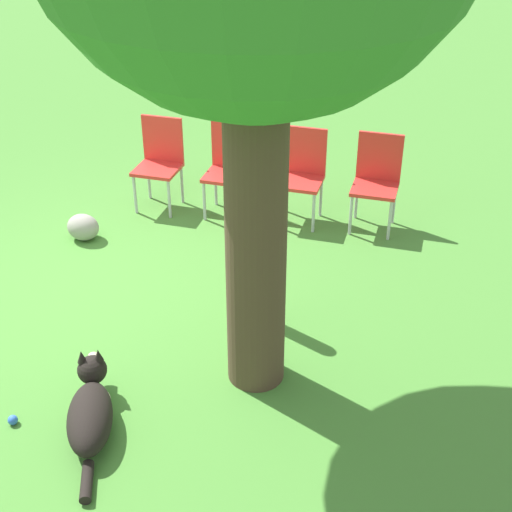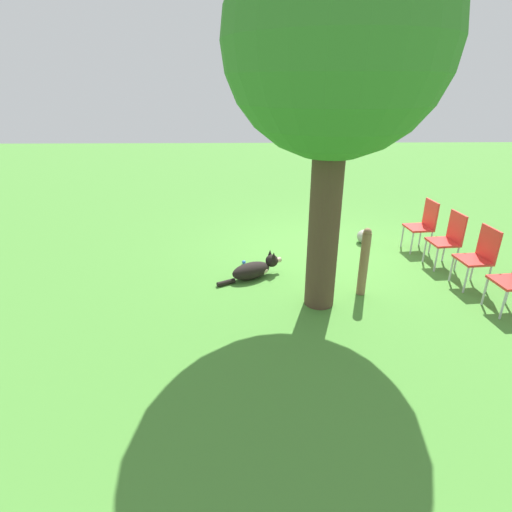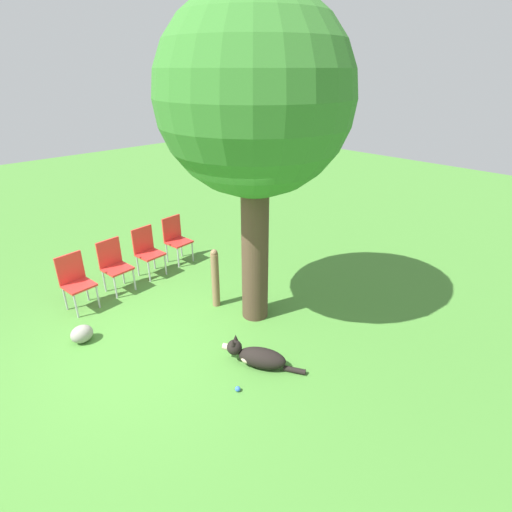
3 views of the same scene
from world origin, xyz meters
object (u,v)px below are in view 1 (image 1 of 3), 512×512
(dog, at_px, (90,410))
(red_chair_3, at_px, (377,176))
(tennis_ball, at_px, (13,420))
(red_chair_0, at_px, (160,158))
(fence_post, at_px, (256,263))
(red_chair_1, at_px, (230,164))
(red_chair_2, at_px, (302,170))

(dog, bearing_deg, red_chair_3, -46.32)
(tennis_ball, bearing_deg, red_chair_0, -169.82)
(fence_post, relative_size, red_chair_1, 1.09)
(dog, height_order, tennis_ball, dog)
(red_chair_0, distance_m, red_chair_2, 1.49)
(red_chair_2, distance_m, red_chair_3, 0.74)
(red_chair_0, distance_m, tennis_ball, 3.39)
(red_chair_0, xyz_separation_m, tennis_ball, (3.30, 0.59, -0.50))
(red_chair_1, xyz_separation_m, red_chair_3, (-0.25, 1.47, 0.00))
(dog, height_order, red_chair_0, red_chair_0)
(fence_post, height_order, red_chair_1, fence_post)
(dog, distance_m, red_chair_2, 3.41)
(red_chair_2, xyz_separation_m, tennis_ball, (3.55, -0.87, -0.50))
(tennis_ball, bearing_deg, fence_post, 148.15)
(dog, height_order, fence_post, fence_post)
(dog, distance_m, fence_post, 1.71)
(red_chair_0, bearing_deg, red_chair_2, 94.18)
(red_chair_1, relative_size, red_chair_3, 1.00)
(red_chair_0, xyz_separation_m, red_chair_3, (-0.37, 2.20, 0.00))
(dog, relative_size, tennis_ball, 15.40)
(red_chair_0, height_order, red_chair_2, same)
(dog, bearing_deg, red_chair_0, -9.40)
(red_chair_0, xyz_separation_m, red_chair_2, (-0.25, 1.47, 0.00))
(fence_post, height_order, red_chair_2, fence_post)
(dog, relative_size, red_chair_1, 1.11)
(red_chair_2, bearing_deg, fence_post, 1.39)
(fence_post, distance_m, tennis_ball, 2.12)
(red_chair_1, height_order, red_chair_3, same)
(fence_post, bearing_deg, red_chair_1, -150.57)
(dog, xyz_separation_m, fence_post, (-1.57, 0.57, 0.38))
(red_chair_1, xyz_separation_m, tennis_ball, (3.42, -0.14, -0.50))
(red_chair_0, bearing_deg, red_chair_1, 94.18)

